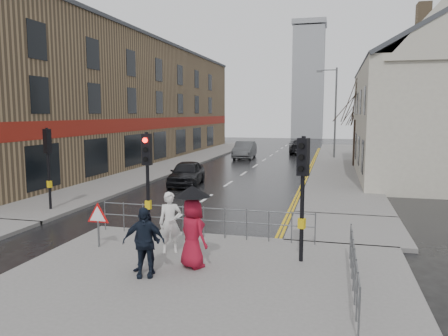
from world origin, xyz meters
The scene contains 24 objects.
ground centered at (0.00, 0.00, 0.00)m, with size 120.00×120.00×0.00m, color black.
near_pavement centered at (3.00, -3.50, 0.07)m, with size 10.00×9.00×0.14m, color #605E5B.
left_pavement centered at (-6.50, 23.00, 0.07)m, with size 4.00×44.00×0.14m, color #605E5B.
right_pavement centered at (6.50, 25.00, 0.07)m, with size 4.00×40.00×0.14m, color #605E5B.
pavement_bridge_right centered at (6.50, 3.00, 0.07)m, with size 4.00×4.20×0.14m, color #605E5B.
building_left_terrace centered at (-12.00, 22.00, 5.00)m, with size 8.00×42.00×10.00m, color #7C6547.
building_right_cream centered at (12.00, 18.00, 4.78)m, with size 9.00×16.40×10.10m.
church_tower centered at (1.50, 62.00, 9.00)m, with size 5.00×5.00×18.00m, color #92959A.
traffic_signal_near_left centered at (0.20, 0.20, 2.46)m, with size 0.28×0.27×3.40m.
traffic_signal_near_right centered at (5.20, -1.00, 2.46)m, with size 0.34×0.33×3.40m.
traffic_signal_far_left centered at (-5.50, 3.00, 2.46)m, with size 0.34×0.33×3.40m.
guard_railing_front centered at (1.95, 0.60, 0.86)m, with size 7.14×0.04×1.00m.
guard_railing_side centered at (6.50, -2.75, 0.84)m, with size 0.04×4.54×1.00m.
warning_sign centered at (-0.80, -1.21, 1.04)m, with size 0.80×0.07×1.35m.
street_lamp centered at (5.82, 28.00, 4.71)m, with size 1.83×0.25×8.00m.
tree_near centered at (7.50, 22.00, 5.14)m, with size 2.40×2.40×6.58m.
tree_far centered at (8.00, 30.00, 4.42)m, with size 2.40×2.40×5.64m.
pedestrian_a centered at (1.49, -1.17, 1.02)m, with size 0.64×0.42×1.76m, color silver.
pedestrian_b centered at (1.52, -2.86, 0.92)m, with size 0.76×0.59×1.56m, color black.
pedestrian_with_umbrella centered at (2.50, -2.17, 1.29)m, with size 1.06×0.98×2.16m.
pedestrian_d centered at (1.54, -3.08, 1.01)m, with size 1.02×0.42×1.74m, color black.
car_parked centered at (-2.20, 10.91, 0.70)m, with size 1.66×4.13×1.41m, color black.
car_mid centered at (-1.97, 26.46, 0.78)m, with size 1.65×4.74×1.56m, color #404244.
car_far centered at (2.47, 32.47, 0.72)m, with size 2.02×4.98×1.45m, color black.
Camera 1 is at (5.98, -12.63, 4.14)m, focal length 35.00 mm.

